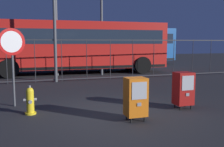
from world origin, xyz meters
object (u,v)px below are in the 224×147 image
bus_near (77,45)px  fire_hydrant (30,101)px  street_light_near_right (55,9)px  newspaper_box_primary (183,88)px  newspaper_box_secondary (136,97)px  bus_far (113,44)px  stop_sign (12,51)px  street_light_near_left (101,2)px

bus_near → fire_hydrant: bearing=-106.2°
bus_near → street_light_near_right: bearing=97.7°
newspaper_box_primary → newspaper_box_secondary: bearing=-160.2°
newspaper_box_secondary → bus_far: bus_far is taller
newspaper_box_primary → stop_sign: stop_sign is taller
stop_sign → bus_far: bus_far is taller
newspaper_box_secondary → bus_far: (4.13, 14.12, 1.14)m
newspaper_box_primary → stop_sign: 4.91m
newspaper_box_secondary → stop_sign: bearing=139.8°
street_light_near_right → bus_near: bearing=-84.3°
newspaper_box_primary → street_light_near_right: size_ratio=0.13×
bus_far → street_light_near_left: 6.57m
bus_near → street_light_near_right: (-0.58, 5.84, 2.77)m
bus_near → street_light_near_right: size_ratio=1.36×
newspaper_box_secondary → bus_near: (0.42, 9.73, 1.14)m
stop_sign → newspaper_box_primary: bearing=-21.3°
stop_sign → bus_near: bearing=66.6°
fire_hydrant → bus_near: bearing=71.8°
fire_hydrant → newspaper_box_primary: size_ratio=0.73×
street_light_near_right → newspaper_box_secondary: bearing=-89.4°
stop_sign → bus_far: 13.65m
newspaper_box_primary → newspaper_box_secondary: 1.80m
newspaper_box_secondary → street_light_near_left: size_ratio=0.15×
fire_hydrant → street_light_near_left: size_ratio=0.11×
newspaper_box_secondary → bus_near: 9.81m
bus_far → street_light_near_left: (-2.53, -5.59, 2.33)m
newspaper_box_primary → stop_sign: bearing=158.7°
bus_near → bus_far: bearing=51.8°
street_light_near_left → fire_hydrant: bearing=-118.7°
newspaper_box_secondary → bus_near: size_ratio=0.10×
bus_far → street_light_near_right: bearing=154.4°
stop_sign → bus_near: size_ratio=0.21×
street_light_near_left → street_light_near_right: size_ratio=0.89×
fire_hydrant → newspaper_box_secondary: 2.71m
bus_far → fire_hydrant: bearing=-123.8°
stop_sign → bus_far: bearing=59.6°
newspaper_box_primary → bus_near: 9.28m
bus_near → street_light_near_left: street_light_near_left is taller
bus_far → stop_sign: bearing=-127.4°
newspaper_box_primary → bus_near: (-1.28, 9.12, 1.14)m
fire_hydrant → street_light_near_right: (2.18, 14.24, 4.12)m
street_light_near_right → stop_sign: bearing=-101.2°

